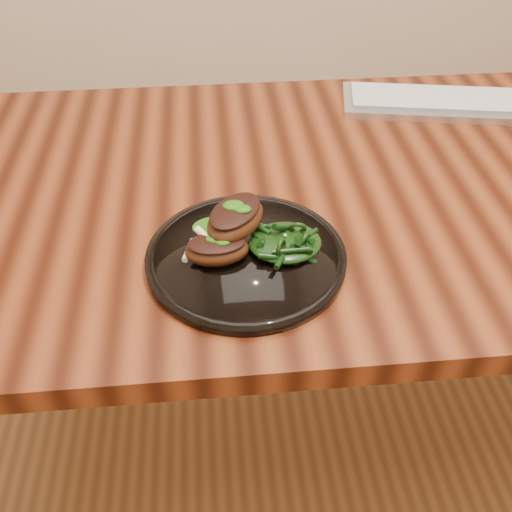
{
  "coord_description": "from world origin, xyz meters",
  "views": [
    {
      "loc": [
        -0.31,
        -0.81,
        1.3
      ],
      "look_at": [
        -0.25,
        -0.22,
        0.78
      ],
      "focal_mm": 40.0,
      "sensor_mm": 36.0,
      "label": 1
    }
  ],
  "objects_px": {
    "lamb_chop_front": "(217,249)",
    "keyboard": "(459,103)",
    "greens_heap": "(285,239)",
    "desk": "(382,214)",
    "plate": "(246,257)"
  },
  "relations": [
    {
      "from": "greens_heap",
      "to": "keyboard",
      "type": "xyz_separation_m",
      "value": [
        0.42,
        0.43,
        -0.02
      ]
    },
    {
      "from": "desk",
      "to": "greens_heap",
      "type": "height_order",
      "value": "greens_heap"
    },
    {
      "from": "greens_heap",
      "to": "keyboard",
      "type": "distance_m",
      "value": 0.6
    },
    {
      "from": "keyboard",
      "to": "desk",
      "type": "bearing_deg",
      "value": -131.37
    },
    {
      "from": "plate",
      "to": "lamb_chop_front",
      "type": "relative_size",
      "value": 2.99
    },
    {
      "from": "plate",
      "to": "keyboard",
      "type": "relative_size",
      "value": 0.59
    },
    {
      "from": "plate",
      "to": "lamb_chop_front",
      "type": "xyz_separation_m",
      "value": [
        -0.04,
        -0.01,
        0.03
      ]
    },
    {
      "from": "desk",
      "to": "lamb_chop_front",
      "type": "height_order",
      "value": "lamb_chop_front"
    },
    {
      "from": "desk",
      "to": "plate",
      "type": "xyz_separation_m",
      "value": [
        -0.27,
        -0.2,
        0.09
      ]
    },
    {
      "from": "desk",
      "to": "keyboard",
      "type": "height_order",
      "value": "keyboard"
    },
    {
      "from": "desk",
      "to": "greens_heap",
      "type": "distance_m",
      "value": 0.31
    },
    {
      "from": "lamb_chop_front",
      "to": "greens_heap",
      "type": "distance_m",
      "value": 0.1
    },
    {
      "from": "lamb_chop_front",
      "to": "keyboard",
      "type": "height_order",
      "value": "lamb_chop_front"
    },
    {
      "from": "plate",
      "to": "greens_heap",
      "type": "distance_m",
      "value": 0.06
    },
    {
      "from": "desk",
      "to": "lamb_chop_front",
      "type": "relative_size",
      "value": 16.6
    }
  ]
}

